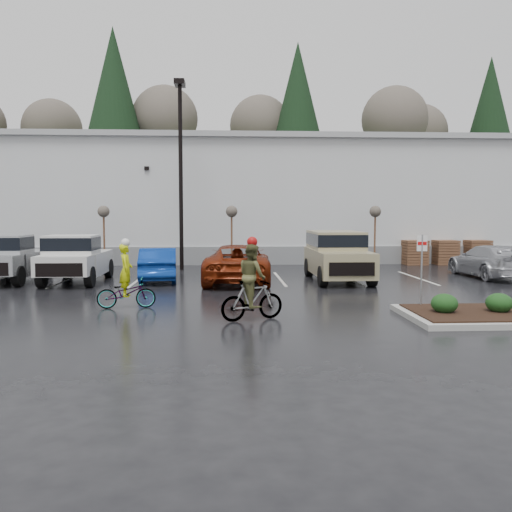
{
  "coord_description": "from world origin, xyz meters",
  "views": [
    {
      "loc": [
        -1.81,
        -14.95,
        2.81
      ],
      "look_at": [
        -0.74,
        4.1,
        1.3
      ],
      "focal_mm": 38.0,
      "sensor_mm": 36.0,
      "label": 1
    }
  ],
  "objects": [
    {
      "name": "cyclist_olive",
      "position": [
        -1.12,
        -0.9,
        0.81
      ],
      "size": [
        1.76,
        1.1,
        2.2
      ],
      "rotation": [
        0.0,
        0.0,
        1.95
      ],
      "color": "#3F3F44",
      "rests_on": "ground"
    },
    {
      "name": "wooded_ridge",
      "position": [
        0.0,
        45.0,
        3.0
      ],
      "size": [
        80.0,
        25.0,
        6.0
      ],
      "primitive_type": "cube",
      "color": "#273817",
      "rests_on": "ground"
    },
    {
      "name": "fire_lane_sign",
      "position": [
        3.8,
        0.2,
        1.41
      ],
      "size": [
        0.3,
        0.05,
        2.2
      ],
      "color": "gray",
      "rests_on": "ground"
    },
    {
      "name": "shrub_a",
      "position": [
        4.0,
        -1.0,
        0.41
      ],
      "size": [
        0.7,
        0.7,
        0.52
      ],
      "primitive_type": "ellipsoid",
      "color": "#123413",
      "rests_on": "curb_island"
    },
    {
      "name": "sapling_west",
      "position": [
        -8.0,
        13.0,
        2.73
      ],
      "size": [
        0.6,
        0.6,
        3.2
      ],
      "color": "#4F2F1F",
      "rests_on": "ground"
    },
    {
      "name": "sapling_east",
      "position": [
        6.0,
        13.0,
        2.73
      ],
      "size": [
        0.6,
        0.6,
        3.2
      ],
      "color": "#4F2F1F",
      "rests_on": "ground"
    },
    {
      "name": "sapling_mid",
      "position": [
        -1.5,
        13.0,
        2.73
      ],
      "size": [
        0.6,
        0.6,
        3.2
      ],
      "color": "#4F2F1F",
      "rests_on": "ground"
    },
    {
      "name": "pallet_stack_a",
      "position": [
        8.5,
        14.0,
        0.68
      ],
      "size": [
        1.2,
        1.2,
        1.35
      ],
      "primitive_type": "cube",
      "color": "#4F2F1F",
      "rests_on": "ground"
    },
    {
      "name": "suv_tan",
      "position": [
        2.85,
        7.24,
        1.03
      ],
      "size": [
        2.2,
        5.1,
        2.06
      ],
      "primitive_type": null,
      "color": "#988D67",
      "rests_on": "ground"
    },
    {
      "name": "pickup_white",
      "position": [
        -7.87,
        7.58,
        0.98
      ],
      "size": [
        2.1,
        5.2,
        1.96
      ],
      "primitive_type": null,
      "color": "silver",
      "rests_on": "ground"
    },
    {
      "name": "lamppost",
      "position": [
        -4.0,
        12.0,
        5.69
      ],
      "size": [
        0.5,
        1.0,
        9.22
      ],
      "color": "black",
      "rests_on": "ground"
    },
    {
      "name": "shrub_b",
      "position": [
        5.5,
        -1.0,
        0.41
      ],
      "size": [
        0.7,
        0.7,
        0.52
      ],
      "primitive_type": "ellipsoid",
      "color": "#123413",
      "rests_on": "curb_island"
    },
    {
      "name": "cyclist_hivis",
      "position": [
        -4.76,
        1.13,
        0.65
      ],
      "size": [
        1.76,
        0.78,
        2.07
      ],
      "rotation": [
        0.0,
        0.0,
        1.68
      ],
      "color": "#3F3F44",
      "rests_on": "ground"
    },
    {
      "name": "car_far_silver",
      "position": [
        9.73,
        8.06,
        0.71
      ],
      "size": [
        2.13,
        4.98,
        1.43
      ],
      "primitive_type": "imported",
      "rotation": [
        0.0,
        0.0,
        3.17
      ],
      "color": "#B5B6BD",
      "rests_on": "ground"
    },
    {
      "name": "car_blue",
      "position": [
        -4.63,
        7.78,
        0.69
      ],
      "size": [
        1.85,
        4.31,
        1.38
      ],
      "primitive_type": "imported",
      "rotation": [
        0.0,
        0.0,
        3.24
      ],
      "color": "navy",
      "rests_on": "ground"
    },
    {
      "name": "warehouse",
      "position": [
        0.0,
        21.99,
        3.65
      ],
      "size": [
        60.5,
        15.5,
        7.2
      ],
      "color": "silver",
      "rests_on": "ground"
    },
    {
      "name": "pickup_silver",
      "position": [
        -10.65,
        7.93,
        0.98
      ],
      "size": [
        2.1,
        5.2,
        1.96
      ],
      "primitive_type": null,
      "color": "#A4A7AB",
      "rests_on": "ground"
    },
    {
      "name": "pallet_stack_c",
      "position": [
        12.0,
        14.0,
        0.68
      ],
      "size": [
        1.2,
        1.2,
        1.35
      ],
      "primitive_type": "cube",
      "color": "#4F2F1F",
      "rests_on": "ground"
    },
    {
      "name": "ground",
      "position": [
        0.0,
        0.0,
        0.0
      ],
      "size": [
        120.0,
        120.0,
        0.0
      ],
      "primitive_type": "plane",
      "color": "black",
      "rests_on": "ground"
    },
    {
      "name": "pallet_stack_b",
      "position": [
        10.2,
        14.0,
        0.68
      ],
      "size": [
        1.2,
        1.2,
        1.35
      ],
      "primitive_type": "cube",
      "color": "#4F2F1F",
      "rests_on": "ground"
    },
    {
      "name": "car_red",
      "position": [
        -1.32,
        7.01,
        0.77
      ],
      "size": [
        2.87,
        5.7,
        1.55
      ],
      "primitive_type": "imported",
      "rotation": [
        0.0,
        0.0,
        3.09
      ],
      "color": "maroon",
      "rests_on": "ground"
    }
  ]
}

